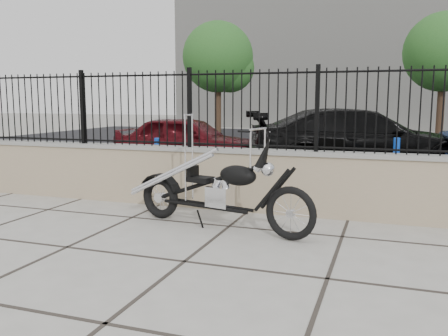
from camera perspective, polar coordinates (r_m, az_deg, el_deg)
ground_plane at (r=5.16m, az=-4.78°, el=-11.16°), size 90.00×90.00×0.00m
parking_lot at (r=17.14m, az=12.43°, el=2.29°), size 30.00×30.00×0.00m
retaining_wall at (r=7.32m, az=3.13°, el=-1.46°), size 14.00×0.36×0.96m
iron_fence at (r=7.22m, az=3.20°, el=7.02°), size 14.00×0.08×1.20m
background_building at (r=31.09m, az=15.82°, el=12.13°), size 22.00×6.00×8.00m
chopper_motorcycle at (r=6.27m, az=-0.90°, el=-0.37°), size 2.61×1.04×1.55m
car_red at (r=12.30m, az=-4.38°, el=3.27°), size 3.85×1.55×1.31m
car_black at (r=11.56m, az=15.91°, el=3.16°), size 5.62×3.86×1.51m
bollard_a at (r=9.92m, az=-8.03°, el=0.92°), size 0.12×0.12×0.93m
bollard_b at (r=9.53m, az=19.95°, el=0.43°), size 0.16×0.16×1.00m
tree_left at (r=21.93m, az=-0.75°, el=13.58°), size 3.18×3.18×5.37m
tree_right at (r=21.41m, az=24.99°, el=12.93°), size 3.17×3.17×5.35m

